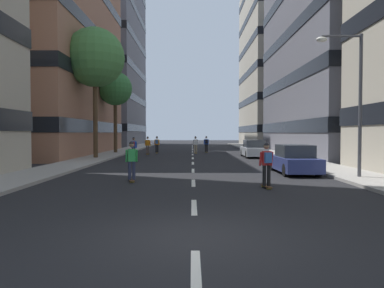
{
  "coord_description": "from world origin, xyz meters",
  "views": [
    {
      "loc": [
        -0.06,
        -7.45,
        2.16
      ],
      "look_at": [
        0.0,
        19.43,
        1.31
      ],
      "focal_mm": 33.91,
      "sensor_mm": 36.0,
      "label": 1
    }
  ],
  "objects_px": {
    "skater_3": "(195,144)",
    "skater_6": "(131,159)",
    "parked_car_mid": "(253,149)",
    "skater_4": "(206,143)",
    "skater_2": "(156,144)",
    "skater_1": "(133,146)",
    "street_tree_mid": "(94,58)",
    "skater_5": "(266,162)",
    "street_tree_near": "(114,89)",
    "streetlamp_right": "(351,89)",
    "parked_car_near": "(293,160)",
    "skater_0": "(147,145)"
  },
  "relations": [
    {
      "from": "skater_3",
      "to": "skater_6",
      "type": "distance_m",
      "value": 21.97
    },
    {
      "from": "parked_car_mid",
      "to": "skater_4",
      "type": "distance_m",
      "value": 8.43
    },
    {
      "from": "skater_2",
      "to": "skater_3",
      "type": "relative_size",
      "value": 1.0
    },
    {
      "from": "parked_car_mid",
      "to": "skater_1",
      "type": "height_order",
      "value": "skater_1"
    },
    {
      "from": "street_tree_mid",
      "to": "skater_5",
      "type": "xyz_separation_m",
      "value": [
        10.74,
        -15.43,
        -7.18
      ]
    },
    {
      "from": "skater_4",
      "to": "street_tree_near",
      "type": "bearing_deg",
      "value": -167.92
    },
    {
      "from": "street_tree_near",
      "to": "skater_2",
      "type": "distance_m",
      "value": 7.0
    },
    {
      "from": "skater_3",
      "to": "streetlamp_right",
      "type": "bearing_deg",
      "value": -71.71
    },
    {
      "from": "parked_car_near",
      "to": "parked_car_mid",
      "type": "relative_size",
      "value": 1.0
    },
    {
      "from": "parked_car_near",
      "to": "skater_3",
      "type": "distance_m",
      "value": 19.2
    },
    {
      "from": "streetlamp_right",
      "to": "skater_5",
      "type": "bearing_deg",
      "value": -149.64
    },
    {
      "from": "skater_2",
      "to": "skater_5",
      "type": "distance_m",
      "value": 24.62
    },
    {
      "from": "skater_4",
      "to": "skater_0",
      "type": "bearing_deg",
      "value": -149.2
    },
    {
      "from": "skater_6",
      "to": "streetlamp_right",
      "type": "bearing_deg",
      "value": 4.11
    },
    {
      "from": "skater_6",
      "to": "street_tree_mid",
      "type": "bearing_deg",
      "value": 110.96
    },
    {
      "from": "parked_car_near",
      "to": "skater_5",
      "type": "bearing_deg",
      "value": -116.07
    },
    {
      "from": "skater_6",
      "to": "skater_4",
      "type": "bearing_deg",
      "value": 79.75
    },
    {
      "from": "street_tree_near",
      "to": "skater_0",
      "type": "bearing_deg",
      "value": -23.51
    },
    {
      "from": "parked_car_mid",
      "to": "skater_2",
      "type": "distance_m",
      "value": 10.93
    },
    {
      "from": "skater_4",
      "to": "skater_1",
      "type": "bearing_deg",
      "value": -127.02
    },
    {
      "from": "skater_3",
      "to": "skater_4",
      "type": "xyz_separation_m",
      "value": [
        1.18,
        1.48,
        0.03
      ]
    },
    {
      "from": "street_tree_near",
      "to": "skater_6",
      "type": "xyz_separation_m",
      "value": [
        5.19,
        -21.23,
        -5.61
      ]
    },
    {
      "from": "street_tree_near",
      "to": "skater_2",
      "type": "xyz_separation_m",
      "value": [
        4.18,
        0.62,
        -5.58
      ]
    },
    {
      "from": "skater_5",
      "to": "skater_6",
      "type": "relative_size",
      "value": 1.0
    },
    {
      "from": "street_tree_near",
      "to": "skater_6",
      "type": "relative_size",
      "value": 4.63
    },
    {
      "from": "skater_2",
      "to": "street_tree_near",
      "type": "bearing_deg",
      "value": -171.51
    },
    {
      "from": "skater_2",
      "to": "skater_3",
      "type": "distance_m",
      "value": 4.03
    },
    {
      "from": "parked_car_near",
      "to": "skater_3",
      "type": "bearing_deg",
      "value": 105.18
    },
    {
      "from": "parked_car_mid",
      "to": "street_tree_near",
      "type": "distance_m",
      "value": 15.49
    },
    {
      "from": "parked_car_near",
      "to": "parked_car_mid",
      "type": "xyz_separation_m",
      "value": [
        0.0,
        12.51,
        0.0
      ]
    },
    {
      "from": "skater_0",
      "to": "skater_5",
      "type": "xyz_separation_m",
      "value": [
        7.26,
        -21.59,
        0.03
      ]
    },
    {
      "from": "parked_car_near",
      "to": "skater_0",
      "type": "height_order",
      "value": "skater_0"
    },
    {
      "from": "skater_5",
      "to": "street_tree_near",
      "type": "bearing_deg",
      "value": 114.93
    },
    {
      "from": "skater_0",
      "to": "skater_4",
      "type": "height_order",
      "value": "same"
    },
    {
      "from": "parked_car_near",
      "to": "skater_5",
      "type": "height_order",
      "value": "skater_5"
    },
    {
      "from": "street_tree_mid",
      "to": "skater_0",
      "type": "bearing_deg",
      "value": 60.53
    },
    {
      "from": "street_tree_mid",
      "to": "streetlamp_right",
      "type": "distance_m",
      "value": 20.28
    },
    {
      "from": "street_tree_mid",
      "to": "skater_6",
      "type": "xyz_separation_m",
      "value": [
        5.19,
        -13.55,
        -7.21
      ]
    },
    {
      "from": "parked_car_near",
      "to": "street_tree_near",
      "type": "relative_size",
      "value": 0.53
    },
    {
      "from": "parked_car_near",
      "to": "streetlamp_right",
      "type": "relative_size",
      "value": 0.68
    },
    {
      "from": "parked_car_mid",
      "to": "skater_3",
      "type": "relative_size",
      "value": 2.47
    },
    {
      "from": "streetlamp_right",
      "to": "parked_car_near",
      "type": "bearing_deg",
      "value": 127.49
    },
    {
      "from": "skater_3",
      "to": "skater_4",
      "type": "relative_size",
      "value": 1.0
    },
    {
      "from": "parked_car_near",
      "to": "skater_6",
      "type": "relative_size",
      "value": 2.47
    },
    {
      "from": "skater_1",
      "to": "parked_car_mid",
      "type": "bearing_deg",
      "value": 6.09
    },
    {
      "from": "skater_1",
      "to": "skater_3",
      "type": "height_order",
      "value": "same"
    },
    {
      "from": "parked_car_near",
      "to": "skater_1",
      "type": "relative_size",
      "value": 2.47
    },
    {
      "from": "street_tree_mid",
      "to": "skater_2",
      "type": "height_order",
      "value": "street_tree_mid"
    },
    {
      "from": "street_tree_mid",
      "to": "skater_4",
      "type": "relative_size",
      "value": 5.89
    },
    {
      "from": "skater_1",
      "to": "skater_5",
      "type": "relative_size",
      "value": 1.0
    }
  ]
}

